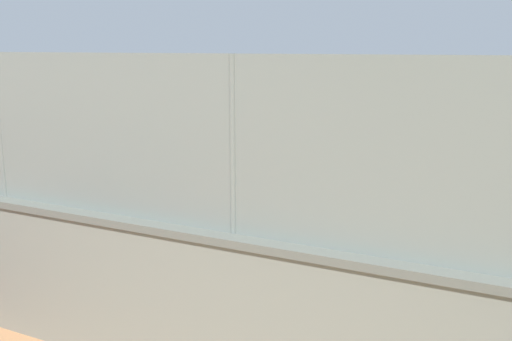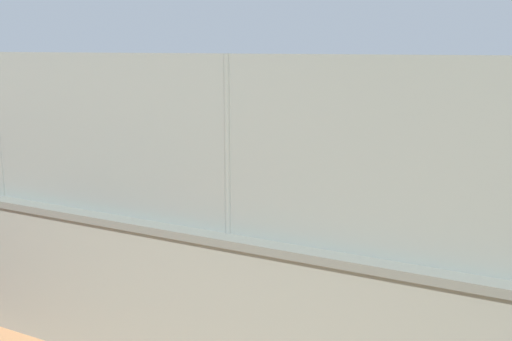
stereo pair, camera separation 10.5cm
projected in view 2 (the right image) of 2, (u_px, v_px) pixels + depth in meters
ground_plane at (365, 173)px, 16.05m from camera, size 260.00×260.00×0.00m
perimeter_wall at (108, 283)px, 6.52m from camera, size 28.61×0.92×1.64m
fence_panel_on_wall at (100, 135)px, 6.17m from camera, size 28.10×0.55×1.69m
player_foreground_swinging at (217, 173)px, 11.54m from camera, size 1.26×0.76×1.62m
player_baseline_waiting at (382, 147)px, 14.91m from camera, size 0.71×0.78×1.52m
sports_ball at (143, 212)px, 11.86m from camera, size 0.24×0.24×0.24m
spare_ball_by_wall at (282, 327)px, 7.15m from camera, size 0.10×0.10×0.10m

